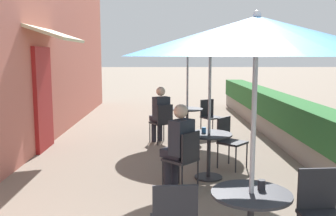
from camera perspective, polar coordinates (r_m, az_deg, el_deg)
name	(u,v)px	position (r m, az deg, el deg)	size (l,w,h in m)	color
cafe_facade_wall	(42,48)	(8.58, -18.63, 8.68)	(0.98, 13.71, 4.20)	#C66B5B
planter_hedge	(283,118)	(8.74, 17.18, -1.51)	(0.60, 12.71, 1.01)	gray
patio_table_near	(251,215)	(3.58, 12.48, -15.69)	(0.72, 0.72, 0.72)	#28282D
patio_umbrella_near	(256,36)	(3.29, 13.33, 10.58)	(2.28, 2.28, 2.31)	#B7B7BC
cafe_chair_near_left	(322,208)	(3.89, 22.38, -13.94)	(0.42, 0.42, 0.87)	#232328
coffee_cup_near	(262,185)	(3.58, 14.06, -11.28)	(0.07, 0.07, 0.09)	#232328
patio_table_mid	(209,147)	(5.95, 6.24, -5.92)	(0.72, 0.72, 0.72)	#28282D
patio_umbrella_mid	(210,45)	(5.78, 6.49, 9.57)	(2.28, 2.28, 2.31)	#B7B7BC
cafe_chair_mid_left	(229,138)	(6.55, 9.26, -4.54)	(0.57, 0.57, 0.87)	#232328
cafe_chair_mid_right	(185,156)	(5.36, 2.54, -7.30)	(0.57, 0.57, 0.87)	#232328
seated_patron_mid_right	(179,143)	(5.38, 1.63, -5.34)	(0.51, 0.51, 1.25)	#23232D
coffee_cup_mid	(204,130)	(5.93, 5.48, -3.37)	(0.07, 0.07, 0.09)	teal
patio_table_far	(187,118)	(8.63, 2.94, -1.50)	(0.72, 0.72, 0.72)	#28282D
patio_umbrella_far	(188,48)	(8.52, 3.02, 9.11)	(2.28, 2.28, 2.31)	#B7B7BC
cafe_chair_far_left	(163,120)	(8.20, -0.84, -1.89)	(0.55, 0.55, 0.87)	#232328
seated_patron_far_left	(160,112)	(8.27, -1.23, -0.62)	(0.48, 0.51, 1.25)	#23232D
cafe_chair_far_right	(210,114)	(9.10, 6.36, -0.96)	(0.55, 0.55, 0.87)	#232328
coffee_cup_far	(184,107)	(8.48, 2.50, 0.11)	(0.07, 0.07, 0.09)	white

